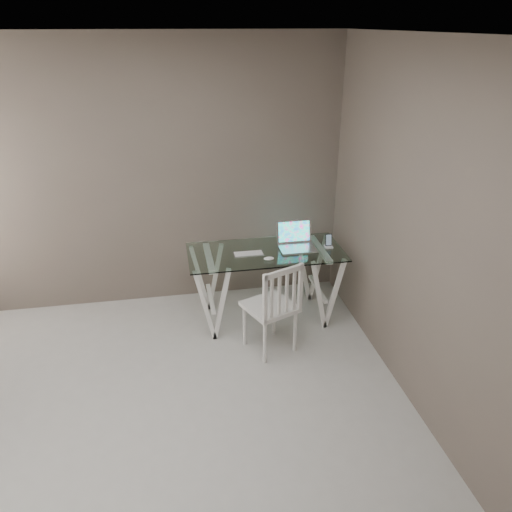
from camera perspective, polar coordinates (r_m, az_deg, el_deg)
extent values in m
plane|color=#ABA9A4|center=(3.84, -11.18, -21.31)|extent=(4.50, 4.50, 0.00)
cube|color=white|center=(2.67, -16.38, 22.99)|extent=(4.00, 4.50, 0.02)
cube|color=#62564D|center=(5.12, -12.60, 8.62)|extent=(4.00, 0.02, 2.70)
cube|color=#62564D|center=(3.51, 21.27, -0.34)|extent=(0.02, 4.50, 2.70)
cube|color=silver|center=(4.82, 1.10, 0.45)|extent=(1.50, 0.70, 0.01)
cube|color=white|center=(4.93, -5.23, -4.03)|extent=(0.24, 0.62, 0.72)
cube|color=white|center=(5.12, 7.12, -2.92)|extent=(0.24, 0.62, 0.72)
cube|color=silver|center=(4.50, 1.60, -5.80)|extent=(0.54, 0.54, 0.04)
cylinder|color=silver|center=(4.43, 1.02, -9.89)|extent=(0.04, 0.04, 0.42)
cylinder|color=silver|center=(4.60, 4.49, -8.55)|extent=(0.04, 0.04, 0.42)
cylinder|color=silver|center=(4.66, -1.31, -7.93)|extent=(0.04, 0.04, 0.42)
cylinder|color=silver|center=(4.82, 2.07, -6.73)|extent=(0.04, 0.04, 0.42)
cube|color=silver|center=(4.25, 3.11, -4.25)|extent=(0.39, 0.19, 0.46)
cube|color=silver|center=(4.88, 4.74, 0.87)|extent=(0.35, 0.24, 0.02)
cube|color=#19D899|center=(4.97, 4.36, 2.83)|extent=(0.35, 0.06, 0.23)
cube|color=silver|center=(4.76, -0.87, 0.26)|extent=(0.29, 0.12, 0.01)
ellipsoid|color=white|center=(4.64, 1.48, -0.30)|extent=(0.10, 0.06, 0.03)
cube|color=white|center=(4.95, 8.28, 1.06)|extent=(0.07, 0.07, 0.02)
cube|color=black|center=(4.94, 8.29, 1.84)|extent=(0.06, 0.03, 0.12)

